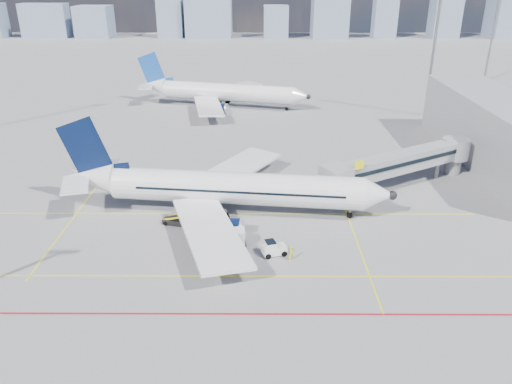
# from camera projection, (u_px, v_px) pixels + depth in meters

# --- Properties ---
(ground) EXTENTS (420.00, 420.00, 0.00)m
(ground) POSITION_uv_depth(u_px,v_px,m) (232.00, 246.00, 55.21)
(ground) COLOR gray
(ground) RESTS_ON ground
(apron_markings) EXTENTS (90.00, 35.12, 0.01)m
(apron_markings) POSITION_uv_depth(u_px,v_px,m) (225.00, 265.00, 51.64)
(apron_markings) COLOR yellow
(apron_markings) RESTS_ON ground
(jet_bridge) EXTENTS (23.55, 15.78, 6.30)m
(jet_bridge) POSITION_uv_depth(u_px,v_px,m) (407.00, 161.00, 69.06)
(jet_bridge) COLOR #94969C
(jet_bridge) RESTS_ON ground
(terminal_block) EXTENTS (10.00, 42.00, 10.00)m
(terminal_block) POSITION_uv_depth(u_px,v_px,m) (499.00, 133.00, 76.78)
(terminal_block) COLOR #94969C
(terminal_block) RESTS_ON ground
(floodlight_mast_ne) EXTENTS (3.20, 0.61, 25.45)m
(floodlight_mast_ne) POSITION_uv_depth(u_px,v_px,m) (434.00, 49.00, 99.82)
(floodlight_mast_ne) COLOR gray
(floodlight_mast_ne) RESTS_ON ground
(floodlight_mast_far) EXTENTS (3.20, 0.61, 25.45)m
(floodlight_mast_far) POSITION_uv_depth(u_px,v_px,m) (493.00, 30.00, 131.70)
(floodlight_mast_far) COLOR gray
(floodlight_mast_far) RESTS_ON ground
(distant_skyline) EXTENTS (255.54, 15.49, 29.27)m
(distant_skyline) POSITION_uv_depth(u_px,v_px,m) (266.00, 14.00, 224.76)
(distant_skyline) COLOR gray
(distant_skyline) RESTS_ON ground
(main_aircraft) EXTENTS (41.63, 36.21, 12.18)m
(main_aircraft) POSITION_uv_depth(u_px,v_px,m) (222.00, 188.00, 61.86)
(main_aircraft) COLOR silver
(main_aircraft) RESTS_ON ground
(second_aircraft) EXTENTS (39.17, 33.63, 11.60)m
(second_aircraft) POSITION_uv_depth(u_px,v_px,m) (221.00, 92.00, 110.97)
(second_aircraft) COLOR silver
(second_aircraft) RESTS_ON ground
(baggage_tug) EXTENTS (2.78, 2.16, 1.72)m
(baggage_tug) POSITION_uv_depth(u_px,v_px,m) (273.00, 248.00, 53.12)
(baggage_tug) COLOR silver
(baggage_tug) RESTS_ON ground
(cargo_dolly) EXTENTS (3.84, 2.00, 2.03)m
(cargo_dolly) POSITION_uv_depth(u_px,v_px,m) (229.00, 238.00, 54.67)
(cargo_dolly) COLOR black
(cargo_dolly) RESTS_ON ground
(belt_loader) EXTENTS (5.45, 2.62, 2.20)m
(belt_loader) POSITION_uv_depth(u_px,v_px,m) (180.00, 221.00, 59.57)
(belt_loader) COLOR black
(belt_loader) RESTS_ON ground
(ramp_worker) EXTENTS (0.61, 0.71, 1.65)m
(ramp_worker) POSITION_uv_depth(u_px,v_px,m) (291.00, 253.00, 52.21)
(ramp_worker) COLOR yellow
(ramp_worker) RESTS_ON ground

